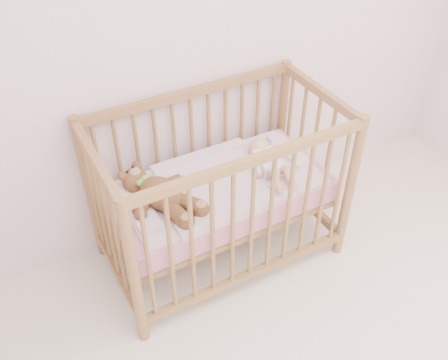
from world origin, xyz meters
TOP-DOWN VIEW (x-y plane):
  - wall_back at (0.00, 2.00)m, footprint 4.00×0.02m
  - crib at (-0.04, 1.60)m, footprint 1.36×0.76m
  - mattress at (-0.04, 1.60)m, footprint 1.22×0.62m
  - blanket at (-0.04, 1.60)m, footprint 1.10×0.58m
  - baby at (0.26, 1.58)m, footprint 0.29×0.50m
  - teddy_bear at (-0.40, 1.58)m, footprint 0.59×0.68m

SIDE VIEW (x-z plane):
  - mattress at x=-0.04m, z-range 0.42..0.55m
  - crib at x=-0.04m, z-range 0.00..1.00m
  - blanket at x=-0.04m, z-range 0.53..0.59m
  - baby at x=0.26m, z-range 0.58..0.69m
  - teddy_bear at x=-0.40m, z-range 0.57..0.72m
  - wall_back at x=0.00m, z-range 0.00..2.70m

